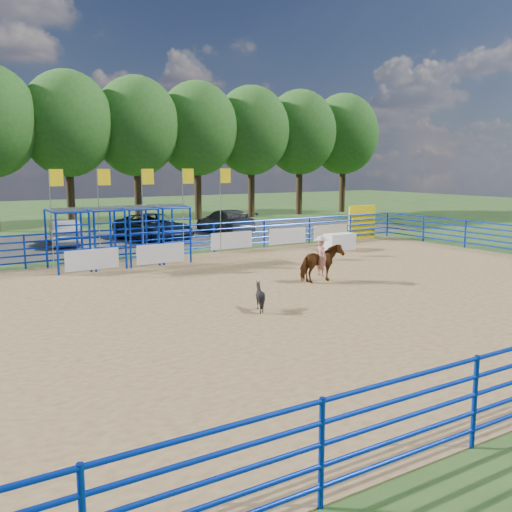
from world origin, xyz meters
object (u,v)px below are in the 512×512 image
Objects in this scene: horse_and_rider at (321,260)px; car_d at (225,221)px; car_b at (65,232)px; car_c at (153,227)px; announcer_table at (340,242)px; calf at (260,297)px.

car_d is at bearing 73.98° from horse_and_rider.
car_b is 0.75× the size of car_c.
car_b is 0.80× the size of car_d.
announcer_table is 14.97m from car_b.
car_c is (4.79, -0.96, 0.09)m from car_b.
car_d reaches higher than calf.
horse_and_rider is at bearing 75.65° from car_d.
car_d is at bearing 98.99° from announcer_table.
calf is at bearing -150.72° from horse_and_rider.
horse_and_rider is 2.87× the size of calf.
car_b is 10.12m from car_d.
car_d is (10.12, 0.07, 0.07)m from car_b.
horse_and_rider is 0.45× the size of car_d.
car_d is (-1.50, 9.50, 0.34)m from announcer_table.
car_b reaches higher than announcer_table.
horse_and_rider reaches higher than car_b.
announcer_table is 13.16m from calf.
car_d is (5.33, 1.03, -0.01)m from car_c.
announcer_table is at bearing 45.15° from horse_and_rider.
calf is 0.15× the size of car_c.
car_b is 4.88m from car_c.
car_c reaches higher than car_b.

